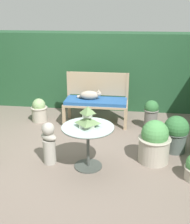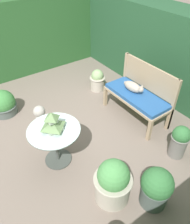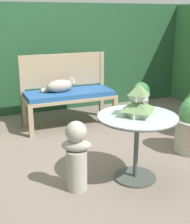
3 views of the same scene
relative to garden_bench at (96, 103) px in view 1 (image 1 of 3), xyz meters
name	(u,v)px [view 1 (image 1 of 3)]	position (x,y,z in m)	size (l,w,h in m)	color
ground	(77,149)	(-0.17, -1.16, -0.43)	(30.00, 30.00, 0.00)	#75665B
foliage_hedge_back	(96,70)	(-0.17, 1.20, 0.42)	(6.40, 0.78, 1.71)	#234C2D
garden_bench	(96,103)	(0.00, 0.00, 0.00)	(1.27, 0.54, 0.51)	tan
bench_backrest	(98,87)	(0.00, 0.25, 0.27)	(1.27, 0.06, 1.00)	tan
cat	(90,95)	(-0.12, 0.01, 0.16)	(0.49, 0.21, 0.20)	#A89989
patio_table	(88,135)	(0.11, -1.70, 0.07)	(0.75, 0.75, 0.64)	#424742
pagoda_birdhouse	(88,118)	(0.11, -1.70, 0.34)	(0.28, 0.28, 0.30)	#B2BCA8
garden_bust	(49,143)	(-0.48, -1.66, -0.10)	(0.31, 0.25, 0.65)	#A39E93
potted_plant_hedge_corner	(151,114)	(1.09, -0.12, -0.13)	(0.28, 0.28, 0.57)	slate
potted_plant_table_near	(39,110)	(-1.18, -0.03, -0.20)	(0.35, 0.35, 0.48)	#ADA393
potted_plant_path_edge	(176,133)	(1.43, -1.01, -0.12)	(0.40, 0.40, 0.60)	#4C5651
potted_plant_patio_mid	(154,142)	(1.07, -1.40, -0.12)	(0.50, 0.50, 0.66)	#ADA393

